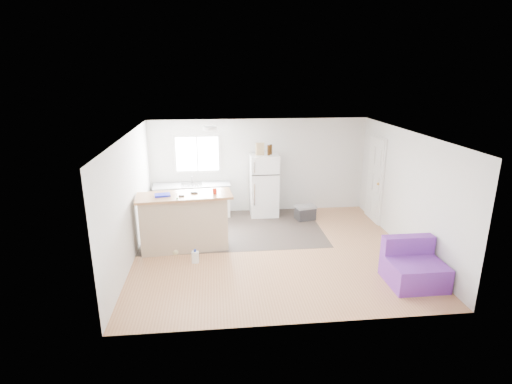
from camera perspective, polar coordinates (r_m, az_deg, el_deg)
The scene contains 19 objects.
room at distance 7.86m, azimuth 2.44°, elevation -0.42°, with size 5.51×5.01×2.41m.
vinyl_zone at distance 9.37m, azimuth -3.18°, elevation -5.28°, with size 4.05×2.50×0.00m, color #38302A.
window at distance 10.11m, azimuth -8.38°, elevation 5.41°, with size 1.18×0.06×0.98m.
interior_door at distance 10.07m, azimuth 16.63°, elevation 1.71°, with size 0.11×0.92×2.10m.
ceiling_fixture at distance 8.70m, azimuth -6.58°, elevation 9.03°, with size 0.30×0.30×0.07m, color white.
kitchen_cabinets at distance 10.13m, azimuth -9.06°, elevation -1.17°, with size 1.92×0.72×1.11m.
peninsula at distance 8.30m, azimuth -10.23°, elevation -4.17°, with size 1.95×0.91×1.16m.
refrigerator at distance 10.04m, azimuth 1.14°, elevation 0.98°, with size 0.69×0.66×1.56m.
cooler at distance 9.95m, azimuth 7.06°, elevation -2.89°, with size 0.54×0.42×0.37m.
purple_seat at distance 7.54m, azimuth 21.54°, elevation -10.03°, with size 0.92×0.86×0.75m.
cleaner_jug at distance 7.83m, azimuth -8.67°, elevation -9.16°, with size 0.14×0.10×0.28m.
mop at distance 8.22m, azimuth -11.21°, elevation -7.14°, with size 0.22×0.34×1.21m.
red_cup at distance 8.07m, azimuth -5.92°, elevation 0.16°, with size 0.08×0.08×0.12m, color red.
blue_tray at distance 8.11m, azimuth -13.22°, elevation -0.42°, with size 0.30×0.22×0.04m, color #161CCF.
tool_a at distance 8.16m, azimuth -8.83°, elevation -0.09°, with size 0.14×0.05×0.03m, color black.
tool_b at distance 8.00m, azimuth -10.60°, elevation -0.53°, with size 0.10×0.04×0.03m, color black.
cardboard_box at distance 9.76m, azimuth 0.56°, elevation 6.15°, with size 0.20×0.10×0.30m, color tan.
bottle_left at distance 9.76m, azimuth 1.80°, elevation 5.99°, with size 0.07×0.07×0.25m, color #361E09.
bottle_right at distance 9.86m, azimuth 2.13°, elevation 6.09°, with size 0.07×0.07×0.25m, color #361E09.
Camera 1 is at (-1.12, -7.41, 3.54)m, focal length 28.00 mm.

